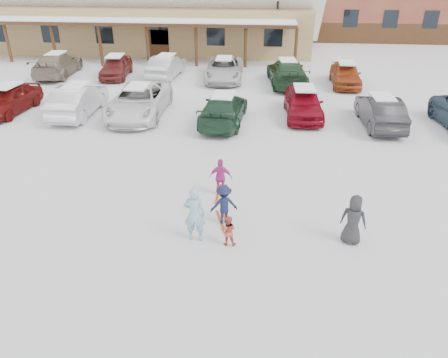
# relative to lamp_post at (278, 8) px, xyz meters

# --- Properties ---
(ground) EXTENTS (160.00, 160.00, 0.00)m
(ground) POSITION_rel_lamp_post_xyz_m (-2.24, -24.55, -3.69)
(ground) COLOR white
(ground) RESTS_ON ground
(lamp_post) EXTENTS (0.50, 0.25, 6.57)m
(lamp_post) POSITION_rel_lamp_post_xyz_m (0.00, 0.00, 0.00)
(lamp_post) COLOR black
(lamp_post) RESTS_ON ground
(adult_skier) EXTENTS (0.64, 0.43, 1.74)m
(adult_skier) POSITION_rel_lamp_post_xyz_m (-2.61, -25.56, -2.82)
(adult_skier) COLOR #89ADC6
(adult_skier) RESTS_ON ground
(toddler_red) EXTENTS (0.47, 0.37, 0.95)m
(toddler_red) POSITION_rel_lamp_post_xyz_m (-1.62, -25.73, -3.22)
(toddler_red) COLOR #C24A3D
(toddler_red) RESTS_ON ground
(child_navy) EXTENTS (0.96, 0.72, 1.32)m
(child_navy) POSITION_rel_lamp_post_xyz_m (-1.85, -24.60, -3.03)
(child_navy) COLOR #141B39
(child_navy) RESTS_ON ground
(skis_child_navy) EXTENTS (0.60, 1.40, 0.03)m
(skis_child_navy) POSITION_rel_lamp_post_xyz_m (-1.85, -24.60, -3.68)
(skis_child_navy) COLOR #A13F17
(skis_child_navy) RESTS_ON ground
(child_magenta) EXTENTS (0.80, 0.35, 1.35)m
(child_magenta) POSITION_rel_lamp_post_xyz_m (-2.12, -22.81, -3.02)
(child_magenta) COLOR #BC2D86
(child_magenta) RESTS_ON ground
(skis_child_magenta) EXTENTS (0.24, 1.40, 0.03)m
(skis_child_magenta) POSITION_rel_lamp_post_xyz_m (-2.12, -22.81, -3.68)
(skis_child_magenta) COLOR #A13F17
(skis_child_magenta) RESTS_ON ground
(bystander_dark) EXTENTS (0.87, 0.72, 1.53)m
(bystander_dark) POSITION_rel_lamp_post_xyz_m (1.94, -25.26, -2.93)
(bystander_dark) COLOR #29282B
(bystander_dark) RESTS_ON ground
(parked_car_0) EXTENTS (2.02, 4.35, 1.44)m
(parked_car_0) POSITION_rel_lamp_post_xyz_m (-14.02, -15.04, -2.97)
(parked_car_0) COLOR #5D0E0C
(parked_car_0) RESTS_ON ground
(parked_car_1) EXTENTS (1.71, 4.77, 1.57)m
(parked_car_1) POSITION_rel_lamp_post_xyz_m (-10.30, -15.10, -2.91)
(parked_car_1) COLOR silver
(parked_car_1) RESTS_ON ground
(parked_car_2) EXTENTS (2.65, 5.66, 1.56)m
(parked_car_2) POSITION_rel_lamp_post_xyz_m (-7.13, -14.95, -2.91)
(parked_car_2) COLOR white
(parked_car_2) RESTS_ON ground
(parked_car_3) EXTENTS (2.29, 4.99, 1.41)m
(parked_car_3) POSITION_rel_lamp_post_xyz_m (-2.71, -15.62, -2.99)
(parked_car_3) COLOR #1F3E2B
(parked_car_3) RESTS_ON ground
(parked_car_4) EXTENTS (1.93, 4.53, 1.53)m
(parked_car_4) POSITION_rel_lamp_post_xyz_m (1.25, -14.35, -2.93)
(parked_car_4) COLOR maroon
(parked_car_4) RESTS_ON ground
(parked_car_5) EXTENTS (1.71, 4.50, 1.46)m
(parked_car_5) POSITION_rel_lamp_post_xyz_m (4.85, -15.30, -2.96)
(parked_car_5) COLOR #232326
(parked_car_5) RESTS_ON ground
(parked_car_7) EXTENTS (2.50, 5.37, 1.52)m
(parked_car_7) POSITION_rel_lamp_post_xyz_m (-14.85, -7.37, -2.94)
(parked_car_7) COLOR gray
(parked_car_7) RESTS_ON ground
(parked_car_8) EXTENTS (2.05, 4.31, 1.42)m
(parked_car_8) POSITION_rel_lamp_post_xyz_m (-10.77, -7.39, -2.98)
(parked_car_8) COLOR maroon
(parked_car_8) RESTS_ON ground
(parked_car_9) EXTENTS (1.96, 4.54, 1.45)m
(parked_car_9) POSITION_rel_lamp_post_xyz_m (-7.39, -7.13, -2.97)
(parked_car_9) COLOR #A4A5A9
(parked_car_9) RESTS_ON ground
(parked_car_10) EXTENTS (2.54, 5.22, 1.43)m
(parked_car_10) POSITION_rel_lamp_post_xyz_m (-3.45, -7.46, -2.98)
(parked_car_10) COLOR silver
(parked_car_10) RESTS_ON ground
(parked_car_11) EXTENTS (2.73, 5.58, 1.56)m
(parked_car_11) POSITION_rel_lamp_post_xyz_m (0.63, -8.27, -2.91)
(parked_car_11) COLOR #203F25
(parked_car_11) RESTS_ON ground
(parked_car_12) EXTENTS (1.83, 4.30, 1.45)m
(parked_car_12) POSITION_rel_lamp_post_xyz_m (4.29, -8.11, -2.97)
(parked_car_12) COLOR #A4431C
(parked_car_12) RESTS_ON ground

